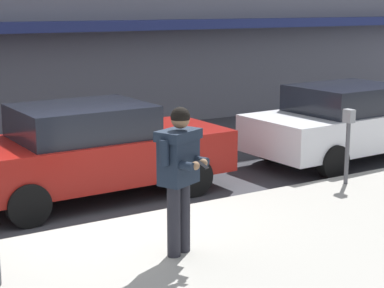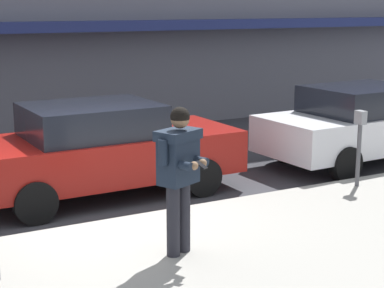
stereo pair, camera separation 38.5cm
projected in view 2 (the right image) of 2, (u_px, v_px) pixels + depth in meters
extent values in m
plane|color=#333338|center=(97.00, 225.00, 9.20)|extent=(80.00, 80.00, 0.00)
cube|color=#99968E|center=(270.00, 280.00, 7.21)|extent=(32.00, 5.30, 0.14)
cube|color=silver|center=(158.00, 213.00, 9.71)|extent=(28.00, 0.12, 0.01)
cube|color=navy|center=(40.00, 27.00, 14.40)|extent=(26.60, 0.70, 0.24)
cube|color=maroon|center=(103.00, 156.00, 10.52)|extent=(4.54, 1.91, 0.70)
cube|color=black|center=(91.00, 120.00, 10.31)|extent=(2.10, 1.68, 0.52)
cylinder|color=black|center=(156.00, 156.00, 12.00)|extent=(0.64, 0.23, 0.64)
cylinder|color=black|center=(202.00, 177.00, 10.54)|extent=(0.64, 0.23, 0.64)
cylinder|color=black|center=(6.00, 175.00, 10.65)|extent=(0.64, 0.23, 0.64)
cylinder|color=black|center=(35.00, 202.00, 9.20)|extent=(0.64, 0.23, 0.64)
cube|color=silver|center=(367.00, 129.00, 12.77)|extent=(4.58, 2.02, 0.70)
cube|color=black|center=(362.00, 99.00, 12.55)|extent=(2.14, 1.73, 0.52)
cylinder|color=black|center=(383.00, 132.00, 14.26)|extent=(0.65, 0.25, 0.64)
cylinder|color=black|center=(285.00, 146.00, 12.86)|extent=(0.65, 0.25, 0.64)
cylinder|color=black|center=(346.00, 164.00, 11.43)|extent=(0.65, 0.25, 0.64)
cylinder|color=#23232B|center=(184.00, 217.00, 7.79)|extent=(0.16, 0.16, 0.88)
cylinder|color=#23232B|center=(173.00, 221.00, 7.63)|extent=(0.16, 0.16, 0.88)
cube|color=#192333|center=(178.00, 157.00, 7.55)|extent=(0.54, 0.46, 0.64)
cube|color=#192333|center=(178.00, 135.00, 7.49)|extent=(0.61, 0.52, 0.12)
cylinder|color=#192333|center=(192.00, 144.00, 7.73)|extent=(0.11, 0.11, 0.30)
cylinder|color=#192333|center=(197.00, 160.00, 7.57)|extent=(0.21, 0.32, 0.10)
sphere|color=#8C6647|center=(203.00, 163.00, 7.44)|extent=(0.10, 0.10, 0.10)
cylinder|color=#192333|center=(163.00, 152.00, 7.32)|extent=(0.11, 0.11, 0.30)
cylinder|color=#192333|center=(181.00, 165.00, 7.35)|extent=(0.21, 0.32, 0.10)
sphere|color=#8C6647|center=(194.00, 166.00, 7.31)|extent=(0.10, 0.10, 0.10)
cube|color=black|center=(201.00, 165.00, 7.35)|extent=(0.13, 0.16, 0.07)
sphere|color=#8C6647|center=(180.00, 119.00, 7.43)|extent=(0.22, 0.22, 0.22)
sphere|color=black|center=(180.00, 117.00, 7.42)|extent=(0.23, 0.23, 0.23)
cylinder|color=#4C4C51|center=(358.00, 155.00, 10.58)|extent=(0.07, 0.07, 1.05)
cube|color=gray|center=(361.00, 117.00, 10.44)|extent=(0.12, 0.18, 0.22)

